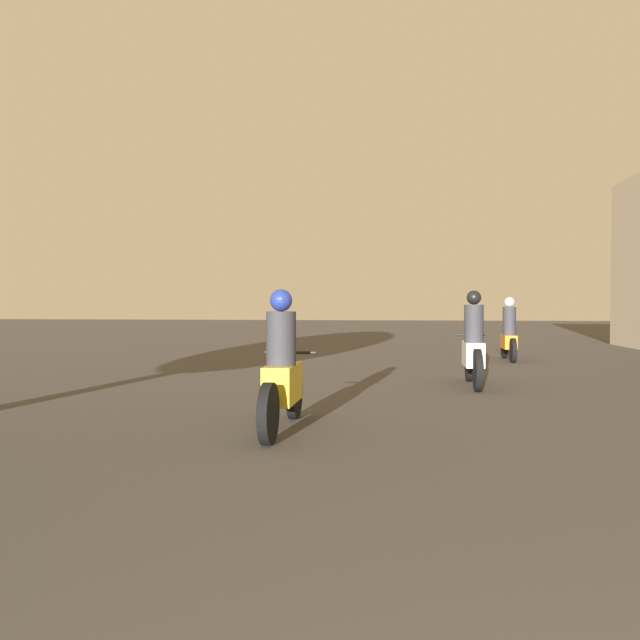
% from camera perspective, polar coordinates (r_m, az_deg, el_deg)
% --- Properties ---
extents(motorcycle_yellow, '(0.60, 2.04, 1.54)m').
position_cam_1_polar(motorcycle_yellow, '(6.80, -3.47, -4.94)').
color(motorcycle_yellow, black).
rests_on(motorcycle_yellow, ground_plane).
extents(motorcycle_white, '(0.60, 2.04, 1.62)m').
position_cam_1_polar(motorcycle_white, '(10.86, 13.83, -2.52)').
color(motorcycle_white, black).
rests_on(motorcycle_white, ground_plane).
extents(motorcycle_orange, '(0.60, 1.91, 1.58)m').
position_cam_1_polar(motorcycle_orange, '(16.25, 16.88, -1.34)').
color(motorcycle_orange, black).
rests_on(motorcycle_orange, ground_plane).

